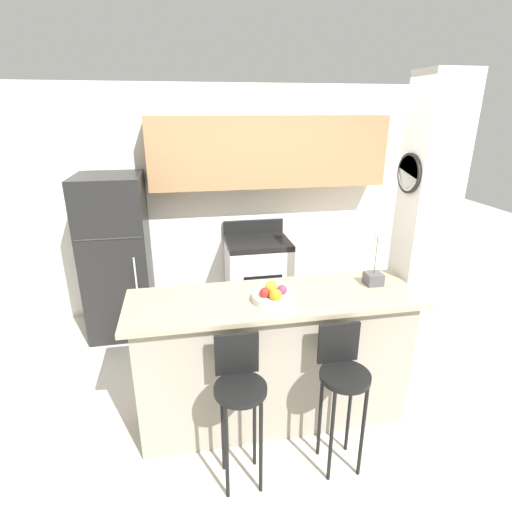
{
  "coord_description": "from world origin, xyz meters",
  "views": [
    {
      "loc": [
        -0.61,
        -2.47,
        2.29
      ],
      "look_at": [
        0.0,
        0.7,
        1.09
      ],
      "focal_mm": 28.0,
      "sensor_mm": 36.0,
      "label": 1
    }
  ],
  "objects_px": {
    "refrigerator": "(117,256)",
    "stove_range": "(258,277)",
    "bar_stool_right": "(342,378)",
    "bar_stool_left": "(240,391)",
    "orchid_vase": "(374,270)",
    "fruit_bowl": "(273,296)",
    "trash_bin": "(175,318)"
  },
  "relations": [
    {
      "from": "bar_stool_left",
      "to": "trash_bin",
      "type": "relative_size",
      "value": 2.67
    },
    {
      "from": "bar_stool_left",
      "to": "fruit_bowl",
      "type": "height_order",
      "value": "fruit_bowl"
    },
    {
      "from": "orchid_vase",
      "to": "refrigerator",
      "type": "bearing_deg",
      "value": 143.11
    },
    {
      "from": "bar_stool_left",
      "to": "stove_range",
      "type": "bearing_deg",
      "value": 76.13
    },
    {
      "from": "bar_stool_right",
      "to": "trash_bin",
      "type": "height_order",
      "value": "bar_stool_right"
    },
    {
      "from": "bar_stool_left",
      "to": "orchid_vase",
      "type": "xyz_separation_m",
      "value": [
        1.11,
        0.57,
        0.49
      ]
    },
    {
      "from": "stove_range",
      "to": "bar_stool_right",
      "type": "relative_size",
      "value": 1.05
    },
    {
      "from": "refrigerator",
      "to": "bar_stool_left",
      "type": "bearing_deg",
      "value": -65.56
    },
    {
      "from": "bar_stool_right",
      "to": "orchid_vase",
      "type": "height_order",
      "value": "orchid_vase"
    },
    {
      "from": "bar_stool_right",
      "to": "orchid_vase",
      "type": "xyz_separation_m",
      "value": [
        0.45,
        0.57,
        0.49
      ]
    },
    {
      "from": "refrigerator",
      "to": "fruit_bowl",
      "type": "bearing_deg",
      "value": -53.16
    },
    {
      "from": "fruit_bowl",
      "to": "stove_range",
      "type": "bearing_deg",
      "value": 82.33
    },
    {
      "from": "stove_range",
      "to": "bar_stool_right",
      "type": "xyz_separation_m",
      "value": [
        0.12,
        -2.19,
        0.21
      ]
    },
    {
      "from": "orchid_vase",
      "to": "trash_bin",
      "type": "bearing_deg",
      "value": 139.43
    },
    {
      "from": "bar_stool_right",
      "to": "trash_bin",
      "type": "relative_size",
      "value": 2.67
    },
    {
      "from": "trash_bin",
      "to": "bar_stool_right",
      "type": "bearing_deg",
      "value": -60.05
    },
    {
      "from": "fruit_bowl",
      "to": "trash_bin",
      "type": "distance_m",
      "value": 1.85
    },
    {
      "from": "orchid_vase",
      "to": "trash_bin",
      "type": "height_order",
      "value": "orchid_vase"
    },
    {
      "from": "refrigerator",
      "to": "stove_range",
      "type": "bearing_deg",
      "value": 2.4
    },
    {
      "from": "stove_range",
      "to": "bar_stool_left",
      "type": "relative_size",
      "value": 1.05
    },
    {
      "from": "bar_stool_right",
      "to": "orchid_vase",
      "type": "bearing_deg",
      "value": 51.74
    },
    {
      "from": "fruit_bowl",
      "to": "trash_bin",
      "type": "xyz_separation_m",
      "value": [
        -0.73,
        1.45,
        -0.89
      ]
    },
    {
      "from": "bar_stool_right",
      "to": "fruit_bowl",
      "type": "relative_size",
      "value": 3.52
    },
    {
      "from": "stove_range",
      "to": "orchid_vase",
      "type": "height_order",
      "value": "orchid_vase"
    },
    {
      "from": "refrigerator",
      "to": "bar_stool_left",
      "type": "xyz_separation_m",
      "value": [
        0.97,
        -2.13,
        -0.17
      ]
    },
    {
      "from": "bar_stool_right",
      "to": "fruit_bowl",
      "type": "xyz_separation_m",
      "value": [
        -0.36,
        0.43,
        0.41
      ]
    },
    {
      "from": "bar_stool_left",
      "to": "bar_stool_right",
      "type": "bearing_deg",
      "value": 0.0
    },
    {
      "from": "fruit_bowl",
      "to": "refrigerator",
      "type": "bearing_deg",
      "value": 126.84
    },
    {
      "from": "refrigerator",
      "to": "orchid_vase",
      "type": "distance_m",
      "value": 2.62
    },
    {
      "from": "bar_stool_left",
      "to": "bar_stool_right",
      "type": "xyz_separation_m",
      "value": [
        0.66,
        0.0,
        0.0
      ]
    },
    {
      "from": "refrigerator",
      "to": "stove_range",
      "type": "distance_m",
      "value": 1.56
    },
    {
      "from": "orchid_vase",
      "to": "fruit_bowl",
      "type": "distance_m",
      "value": 0.82
    }
  ]
}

